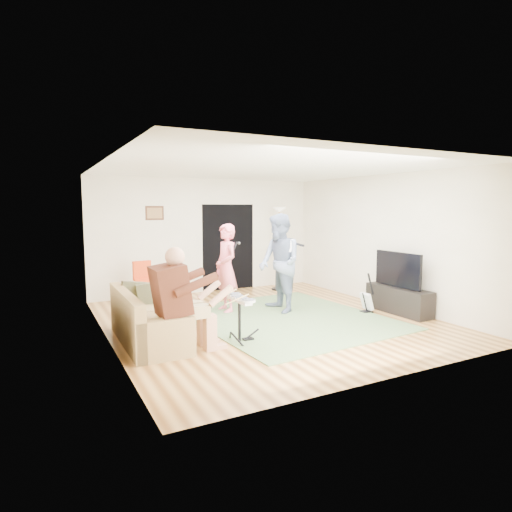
{
  "coord_description": "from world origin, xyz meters",
  "views": [
    {
      "loc": [
        -3.68,
        -6.6,
        2.03
      ],
      "look_at": [
        -0.09,
        0.3,
        1.14
      ],
      "focal_mm": 30.0,
      "sensor_mm": 36.0,
      "label": 1
    }
  ],
  "objects_px": {
    "guitar_spare": "(367,301)",
    "tv_cabinet": "(399,300)",
    "singer": "(226,268)",
    "torchiere_lamp": "(279,234)",
    "television": "(398,269)",
    "sofa": "(144,325)",
    "drum_kit": "(240,322)",
    "dining_chair": "(145,290)",
    "guitarist": "(279,263)"
  },
  "relations": [
    {
      "from": "guitar_spare",
      "to": "tv_cabinet",
      "type": "xyz_separation_m",
      "value": [
        0.53,
        -0.3,
        0.03
      ]
    },
    {
      "from": "singer",
      "to": "torchiere_lamp",
      "type": "height_order",
      "value": "torchiere_lamp"
    },
    {
      "from": "television",
      "to": "singer",
      "type": "bearing_deg",
      "value": 149.96
    },
    {
      "from": "sofa",
      "to": "guitar_spare",
      "type": "xyz_separation_m",
      "value": [
        4.26,
        -0.13,
        -0.04
      ]
    },
    {
      "from": "sofa",
      "to": "tv_cabinet",
      "type": "relative_size",
      "value": 1.39
    },
    {
      "from": "guitarist",
      "to": "torchiere_lamp",
      "type": "height_order",
      "value": "torchiere_lamp"
    },
    {
      "from": "drum_kit",
      "to": "guitarist",
      "type": "bearing_deg",
      "value": 42.15
    },
    {
      "from": "singer",
      "to": "dining_chair",
      "type": "bearing_deg",
      "value": -132.99
    },
    {
      "from": "singer",
      "to": "torchiere_lamp",
      "type": "relative_size",
      "value": 0.85
    },
    {
      "from": "sofa",
      "to": "guitarist",
      "type": "bearing_deg",
      "value": 14.26
    },
    {
      "from": "guitarist",
      "to": "sofa",
      "type": "bearing_deg",
      "value": -72.43
    },
    {
      "from": "tv_cabinet",
      "to": "guitar_spare",
      "type": "bearing_deg",
      "value": 150.45
    },
    {
      "from": "dining_chair",
      "to": "torchiere_lamp",
      "type": "bearing_deg",
      "value": -3.66
    },
    {
      "from": "dining_chair",
      "to": "guitar_spare",
      "type": "bearing_deg",
      "value": -42.64
    },
    {
      "from": "sofa",
      "to": "singer",
      "type": "height_order",
      "value": "singer"
    },
    {
      "from": "singer",
      "to": "tv_cabinet",
      "type": "xyz_separation_m",
      "value": [
        2.9,
        -1.65,
        -0.61
      ]
    },
    {
      "from": "guitar_spare",
      "to": "dining_chair",
      "type": "bearing_deg",
      "value": 145.81
    },
    {
      "from": "singer",
      "to": "guitar_spare",
      "type": "height_order",
      "value": "singer"
    },
    {
      "from": "sofa",
      "to": "tv_cabinet",
      "type": "distance_m",
      "value": 4.81
    },
    {
      "from": "sofa",
      "to": "drum_kit",
      "type": "height_order",
      "value": "sofa"
    },
    {
      "from": "singer",
      "to": "television",
      "type": "height_order",
      "value": "singer"
    },
    {
      "from": "guitarist",
      "to": "tv_cabinet",
      "type": "bearing_deg",
      "value": 63.59
    },
    {
      "from": "dining_chair",
      "to": "tv_cabinet",
      "type": "height_order",
      "value": "dining_chair"
    },
    {
      "from": "guitar_spare",
      "to": "torchiere_lamp",
      "type": "bearing_deg",
      "value": 96.81
    },
    {
      "from": "guitar_spare",
      "to": "television",
      "type": "xyz_separation_m",
      "value": [
        0.48,
        -0.3,
        0.63
      ]
    },
    {
      "from": "guitarist",
      "to": "singer",
      "type": "bearing_deg",
      "value": -116.03
    },
    {
      "from": "tv_cabinet",
      "to": "television",
      "type": "height_order",
      "value": "television"
    },
    {
      "from": "drum_kit",
      "to": "dining_chair",
      "type": "xyz_separation_m",
      "value": [
        -0.71,
        3.02,
        0.02
      ]
    },
    {
      "from": "singer",
      "to": "television",
      "type": "relative_size",
      "value": 1.56
    },
    {
      "from": "guitar_spare",
      "to": "tv_cabinet",
      "type": "relative_size",
      "value": 0.55
    },
    {
      "from": "drum_kit",
      "to": "guitar_spare",
      "type": "bearing_deg",
      "value": 9.84
    },
    {
      "from": "sofa",
      "to": "television",
      "type": "distance_m",
      "value": 4.79
    },
    {
      "from": "sofa",
      "to": "dining_chair",
      "type": "height_order",
      "value": "dining_chair"
    },
    {
      "from": "guitar_spare",
      "to": "tv_cabinet",
      "type": "height_order",
      "value": "guitar_spare"
    },
    {
      "from": "singer",
      "to": "dining_chair",
      "type": "xyz_separation_m",
      "value": [
        -1.31,
        1.15,
        -0.53
      ]
    },
    {
      "from": "drum_kit",
      "to": "torchiere_lamp",
      "type": "height_order",
      "value": "torchiere_lamp"
    },
    {
      "from": "sofa",
      "to": "guitarist",
      "type": "distance_m",
      "value": 2.96
    },
    {
      "from": "guitarist",
      "to": "television",
      "type": "bearing_deg",
      "value": 62.96
    },
    {
      "from": "guitar_spare",
      "to": "tv_cabinet",
      "type": "distance_m",
      "value": 0.61
    },
    {
      "from": "television",
      "to": "guitar_spare",
      "type": "bearing_deg",
      "value": 147.95
    },
    {
      "from": "guitar_spare",
      "to": "sofa",
      "type": "bearing_deg",
      "value": 178.19
    },
    {
      "from": "sofa",
      "to": "singer",
      "type": "distance_m",
      "value": 2.32
    },
    {
      "from": "drum_kit",
      "to": "torchiere_lamp",
      "type": "xyz_separation_m",
      "value": [
        2.64,
        3.3,
        1.08
      ]
    },
    {
      "from": "drum_kit",
      "to": "television",
      "type": "relative_size",
      "value": 0.65
    },
    {
      "from": "drum_kit",
      "to": "tv_cabinet",
      "type": "xyz_separation_m",
      "value": [
        3.5,
        0.22,
        -0.06
      ]
    },
    {
      "from": "guitar_spare",
      "to": "television",
      "type": "height_order",
      "value": "television"
    },
    {
      "from": "sofa",
      "to": "guitar_spare",
      "type": "bearing_deg",
      "value": -1.81
    },
    {
      "from": "guitar_spare",
      "to": "singer",
      "type": "bearing_deg",
      "value": 150.38
    },
    {
      "from": "singer",
      "to": "guitarist",
      "type": "height_order",
      "value": "guitarist"
    },
    {
      "from": "dining_chair",
      "to": "drum_kit",
      "type": "bearing_deg",
      "value": -85.22
    }
  ]
}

